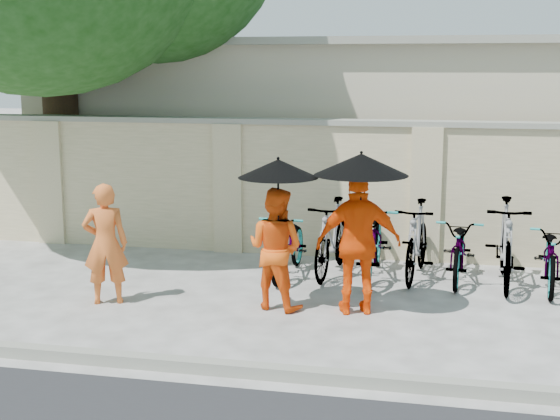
# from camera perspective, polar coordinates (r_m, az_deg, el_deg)

# --- Properties ---
(ground) EXTENTS (80.00, 80.00, 0.00)m
(ground) POSITION_cam_1_polar(r_m,az_deg,el_deg) (9.16, -2.96, -7.77)
(ground) COLOR beige
(kerb) EXTENTS (40.00, 0.16, 0.12)m
(kerb) POSITION_cam_1_polar(r_m,az_deg,el_deg) (7.61, -6.37, -11.23)
(kerb) COLOR gray
(kerb) RESTS_ON ground
(compound_wall) EXTENTS (20.00, 0.30, 2.00)m
(compound_wall) POSITION_cam_1_polar(r_m,az_deg,el_deg) (11.81, 5.77, 1.35)
(compound_wall) COLOR beige
(compound_wall) RESTS_ON ground
(building_behind) EXTENTS (14.00, 6.00, 3.20)m
(building_behind) POSITION_cam_1_polar(r_m,az_deg,el_deg) (15.44, 11.14, 5.60)
(building_behind) COLOR #BCB291
(building_behind) RESTS_ON ground
(monk_left) EXTENTS (0.63, 0.53, 1.49)m
(monk_left) POSITION_cam_1_polar(r_m,az_deg,el_deg) (9.70, -12.66, -2.42)
(monk_left) COLOR orange
(monk_left) RESTS_ON ground
(monk_center) EXTENTS (0.84, 0.74, 1.47)m
(monk_center) POSITION_cam_1_polar(r_m,az_deg,el_deg) (9.27, -0.33, -2.82)
(monk_center) COLOR #FF5911
(monk_center) RESTS_ON ground
(parasol_center) EXTENTS (0.94, 0.94, 0.98)m
(parasol_center) POSITION_cam_1_polar(r_m,az_deg,el_deg) (9.01, -0.14, 3.05)
(parasol_center) COLOR black
(parasol_center) RESTS_ON ground
(monk_right) EXTENTS (1.06, 0.66, 1.68)m
(monk_right) POSITION_cam_1_polar(r_m,az_deg,el_deg) (9.10, 5.78, -2.43)
(monk_right) COLOR #FF4C07
(monk_right) RESTS_ON ground
(parasol_right) EXTENTS (1.08, 1.08, 0.94)m
(parasol_right) POSITION_cam_1_polar(r_m,az_deg,el_deg) (8.85, 5.96, 3.33)
(parasol_right) COLOR black
(parasol_right) RESTS_ON ground
(bike_0) EXTENTS (0.65, 1.73, 0.90)m
(bike_0) POSITION_cam_1_polar(r_m,az_deg,el_deg) (10.76, 0.65, -2.49)
(bike_0) COLOR #9B9DAA
(bike_0) RESTS_ON ground
(bike_1) EXTENTS (0.67, 1.79, 1.05)m
(bike_1) POSITION_cam_1_polar(r_m,az_deg,el_deg) (10.81, 3.84, -2.03)
(bike_1) COLOR #9B9DAA
(bike_1) RESTS_ON ground
(bike_2) EXTENTS (0.70, 1.97, 1.03)m
(bike_2) POSITION_cam_1_polar(r_m,az_deg,el_deg) (10.77, 6.90, -2.19)
(bike_2) COLOR #9B9DAA
(bike_2) RESTS_ON ground
(bike_3) EXTENTS (0.68, 1.81, 1.06)m
(bike_3) POSITION_cam_1_polar(r_m,az_deg,el_deg) (10.75, 9.98, -2.22)
(bike_3) COLOR #9B9DAA
(bike_3) RESTS_ON ground
(bike_4) EXTENTS (0.70, 1.75, 0.90)m
(bike_4) POSITION_cam_1_polar(r_m,az_deg,el_deg) (10.78, 13.04, -2.74)
(bike_4) COLOR #9B9DAA
(bike_4) RESTS_ON ground
(bike_5) EXTENTS (0.58, 1.92, 1.15)m
(bike_5) POSITION_cam_1_polar(r_m,az_deg,el_deg) (10.65, 16.19, -2.36)
(bike_5) COLOR #9B9DAA
(bike_5) RESTS_ON ground
(bike_6) EXTENTS (0.73, 1.75, 0.90)m
(bike_6) POSITION_cam_1_polar(r_m,az_deg,el_deg) (10.71, 19.25, -3.16)
(bike_6) COLOR #9B9DAA
(bike_6) RESTS_ON ground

